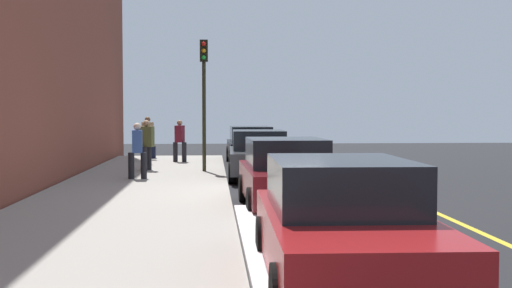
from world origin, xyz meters
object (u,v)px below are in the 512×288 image
Objects in this scene: traffic_light_pole at (204,83)px; pedestrian_tan_coat at (148,137)px; parked_car_black at (251,145)px; pedestrian_burgundy_coat at (180,140)px; parked_car_charcoal at (259,155)px; pedestrian_blue_coat at (137,149)px; parked_car_red at (342,224)px; pedestrian_olive_coat at (147,144)px; rolling_suitcase at (153,152)px; parked_car_maroon at (287,174)px.

pedestrian_tan_coat is at bearing -156.80° from traffic_light_pole.
pedestrian_burgundy_coat is at bearing -76.18° from parked_car_black.
parked_car_charcoal is 2.73× the size of pedestrian_blue_coat.
pedestrian_burgundy_coat reaches higher than parked_car_red.
pedestrian_blue_coat is (6.37, -0.89, -0.00)m from pedestrian_burgundy_coat.
rolling_suitcase is (-5.74, -0.33, -0.63)m from pedestrian_olive_coat.
parked_car_charcoal is at bearing -179.58° from parked_car_red.
parked_car_black is at bearing 139.52° from pedestrian_olive_coat.
parked_car_black is 5.37× the size of rolling_suitcase.
pedestrian_tan_coat is (-6.63, -4.11, 0.33)m from parked_car_charcoal.
pedestrian_tan_coat is 0.88m from rolling_suitcase.
parked_car_red is at bearing -0.50° from parked_car_maroon.
pedestrian_burgundy_coat is at bearing 172.02° from pedestrian_blue_coat.
rolling_suitcase is (-0.54, 0.16, -0.67)m from pedestrian_tan_coat.
pedestrian_olive_coat is at bearing -13.83° from pedestrian_burgundy_coat.
parked_car_black is 1.10× the size of traffic_light_pole.
pedestrian_blue_coat is at bearing -143.74° from parked_car_maroon.
pedestrian_olive_coat is 1.90× the size of rolling_suitcase.
pedestrian_tan_coat reaches higher than pedestrian_burgundy_coat.
parked_car_charcoal is 2.65× the size of pedestrian_olive_coat.
parked_car_charcoal is at bearing 31.84° from pedestrian_tan_coat.
pedestrian_olive_coat reaches higher than pedestrian_blue_coat.
parked_car_charcoal is 6.41m from parked_car_maroon.
parked_car_red is 11.90m from pedestrian_blue_coat.
parked_car_maroon is 6.17m from parked_car_red.
parked_car_red is 1.04× the size of traffic_light_pole.
parked_car_black is 18.37m from parked_car_red.
pedestrian_tan_coat is at bearing -148.16° from parked_car_charcoal.
parked_car_charcoal is 7.81m from pedestrian_tan_coat.
parked_car_charcoal and parked_car_red have the same top height.
pedestrian_burgundy_coat is at bearing -151.88° from parked_car_charcoal.
rolling_suitcase is at bearing -159.96° from traffic_light_pole.
parked_car_red is 13.92m from traffic_light_pole.
pedestrian_blue_coat is at bearing -27.73° from parked_car_black.
pedestrian_blue_coat is 8.47m from rolling_suitcase.
pedestrian_tan_coat is at bearing -161.89° from parked_car_maroon.
traffic_light_pole reaches higher than parked_car_black.
pedestrian_blue_coat is (-11.30, -3.71, 0.26)m from parked_car_red.
pedestrian_tan_coat is 0.41× the size of traffic_light_pole.
parked_car_red is 2.52× the size of pedestrian_tan_coat.
parked_car_black is at bearing 152.27° from pedestrian_blue_coat.
parked_car_charcoal is 3.04m from traffic_light_pole.
pedestrian_blue_coat is at bearing -39.51° from traffic_light_pole.
pedestrian_burgundy_coat is at bearing 42.29° from pedestrian_tan_coat.
parked_car_black is 2.89× the size of pedestrian_burgundy_coat.
pedestrian_tan_coat is at bearing -101.22° from parked_car_black.
pedestrian_olive_coat is at bearing -111.46° from parked_car_charcoal.
parked_car_red is at bearing 0.42° from parked_car_charcoal.
pedestrian_tan_coat reaches higher than parked_car_red.
pedestrian_olive_coat is at bearing 3.27° from rolling_suitcase.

